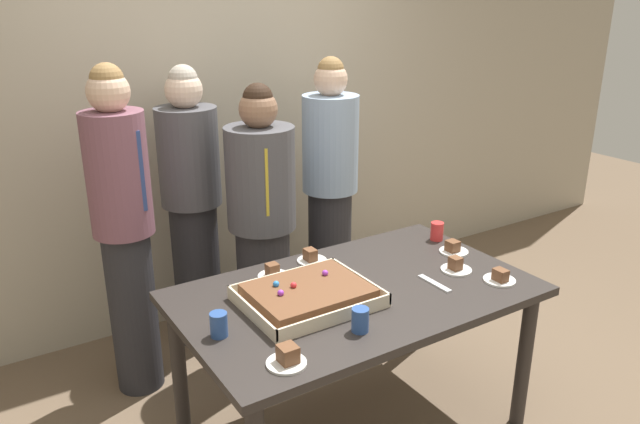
% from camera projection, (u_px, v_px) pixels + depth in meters
% --- Properties ---
extents(interior_back_panel, '(8.00, 0.12, 3.00)m').
position_uv_depth(interior_back_panel, '(209.00, 86.00, 3.81)').
color(interior_back_panel, '#B2A893').
rests_on(interior_back_panel, ground_plane).
extents(party_table, '(1.61, 0.97, 0.77)m').
position_uv_depth(party_table, '(356.00, 308.00, 2.82)').
color(party_table, '#2D2826').
rests_on(party_table, ground_plane).
extents(sheet_cake, '(0.56, 0.45, 0.10)m').
position_uv_depth(sheet_cake, '(308.00, 295.00, 2.65)').
color(sheet_cake, beige).
rests_on(sheet_cake, party_table).
extents(plated_slice_near_left, '(0.15, 0.15, 0.07)m').
position_uv_depth(plated_slice_near_left, '(311.00, 258.00, 3.07)').
color(plated_slice_near_left, white).
rests_on(plated_slice_near_left, party_table).
extents(plated_slice_near_right, '(0.15, 0.15, 0.07)m').
position_uv_depth(plated_slice_near_right, '(453.00, 249.00, 3.17)').
color(plated_slice_near_right, white).
rests_on(plated_slice_near_right, party_table).
extents(plated_slice_far_left, '(0.15, 0.15, 0.07)m').
position_uv_depth(plated_slice_far_left, '(287.00, 358.00, 2.22)').
color(plated_slice_far_left, white).
rests_on(plated_slice_far_left, party_table).
extents(plated_slice_far_right, '(0.15, 0.15, 0.07)m').
position_uv_depth(plated_slice_far_right, '(500.00, 278.00, 2.85)').
color(plated_slice_far_right, white).
rests_on(plated_slice_far_right, party_table).
extents(plated_slice_center_front, '(0.15, 0.15, 0.07)m').
position_uv_depth(plated_slice_center_front, '(456.00, 267.00, 2.96)').
color(plated_slice_center_front, white).
rests_on(plated_slice_center_front, party_table).
extents(plated_slice_center_back, '(0.15, 0.15, 0.07)m').
position_uv_depth(plated_slice_center_back, '(273.00, 273.00, 2.90)').
color(plated_slice_center_back, white).
rests_on(plated_slice_center_back, party_table).
extents(drink_cup_nearest, '(0.07, 0.07, 0.10)m').
position_uv_depth(drink_cup_nearest, '(219.00, 325.00, 2.39)').
color(drink_cup_nearest, '#2D5199').
rests_on(drink_cup_nearest, party_table).
extents(drink_cup_middle, '(0.07, 0.07, 0.10)m').
position_uv_depth(drink_cup_middle, '(437.00, 231.00, 3.33)').
color(drink_cup_middle, red).
rests_on(drink_cup_middle, party_table).
extents(drink_cup_far_end, '(0.07, 0.07, 0.10)m').
position_uv_depth(drink_cup_far_end, '(360.00, 320.00, 2.43)').
color(drink_cup_far_end, '#2D5199').
rests_on(drink_cup_far_end, party_table).
extents(cake_server_utensil, '(0.03, 0.20, 0.01)m').
position_uv_depth(cake_server_utensil, '(435.00, 283.00, 2.83)').
color(cake_server_utensil, silver).
rests_on(cake_server_utensil, party_table).
extents(person_serving_front, '(0.31, 0.31, 1.75)m').
position_uv_depth(person_serving_front, '(124.00, 229.00, 3.09)').
color(person_serving_front, '#28282D').
rests_on(person_serving_front, ground_plane).
extents(person_green_shirt_behind, '(0.35, 0.35, 1.70)m').
position_uv_depth(person_green_shirt_behind, '(330.00, 189.00, 3.87)').
color(person_green_shirt_behind, '#28282D').
rests_on(person_green_shirt_behind, ground_plane).
extents(person_striped_tie_right, '(0.38, 0.38, 1.61)m').
position_uv_depth(person_striped_tie_right, '(262.00, 226.00, 3.40)').
color(person_striped_tie_right, '#28282D').
rests_on(person_striped_tie_right, ground_plane).
extents(person_far_right_suit, '(0.35, 0.35, 1.69)m').
position_uv_depth(person_far_right_suit, '(192.00, 206.00, 3.57)').
color(person_far_right_suit, '#28282D').
rests_on(person_far_right_suit, ground_plane).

